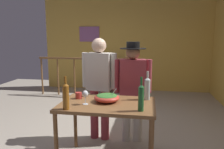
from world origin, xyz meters
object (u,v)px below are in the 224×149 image
Objects in this scene: framed_picture at (89,34)px; wine_bottle_clear at (147,88)px; wine_glass at (85,95)px; mug_red at (79,95)px; salad_bowl at (107,97)px; wine_bottle_amber at (66,96)px; serving_table at (108,110)px; wine_bottle_green at (141,97)px; person_standing_left at (99,81)px; person_standing_right at (132,84)px; stair_railing at (98,72)px; flat_screen_tv at (113,68)px; tv_console at (113,84)px.

wine_bottle_clear is (1.83, -3.86, -0.74)m from framed_picture.
mug_red is at bearing 124.06° from wine_glass.
framed_picture reaches higher than salad_bowl.
serving_table is at bearing 36.87° from wine_bottle_amber.
person_standing_left reaches higher than wine_bottle_green.
person_standing_right is at bearing 56.69° from wine_glass.
framed_picture is at bearing 108.08° from serving_table.
wine_bottle_amber is 0.24× the size of person_standing_left.
salad_bowl is 0.29m from wine_glass.
wine_glass is 0.11× the size of person_standing_left.
wine_bottle_green reaches higher than serving_table.
flat_screen_tv is at bearing 63.00° from stair_railing.
wine_bottle_clear is at bearing 24.70° from wine_glass.
wine_glass reaches higher than flat_screen_tv.
wine_bottle_amber is at bearing 49.27° from person_standing_right.
flat_screen_tv is at bearing 94.40° from wine_glass.
flat_screen_tv is at bearing -90.00° from tv_console.
mug_red is at bearing 168.71° from salad_bowl.
mug_red is 0.08× the size of person_standing_left.
person_standing_left reaches higher than wine_bottle_clear.
wine_bottle_green is at bearing -23.70° from mug_red.
salad_bowl is at bearing -160.03° from wine_bottle_clear.
framed_picture reaches higher than stair_railing.
framed_picture is 0.53× the size of serving_table.
person_standing_right is at bearing 55.79° from wine_bottle_amber.
flat_screen_tv is 4.11m from wine_bottle_amber.
wine_bottle_amber is 0.25× the size of person_standing_right.
mug_red is (0.14, -3.64, 0.13)m from flat_screen_tv.
person_standing_right reaches higher than wine_bottle_clear.
flat_screen_tv is 4.99× the size of mug_red.
person_standing_left is at bearing -72.45° from framed_picture.
salad_bowl is (0.85, -3.12, 0.20)m from stair_railing.
framed_picture is at bearing 101.73° from wine_bottle_amber.
salad_bowl is at bearing -81.86° from tv_console.
salad_bowl is at bearing -81.79° from flat_screen_tv.
stair_railing is 4.12× the size of flat_screen_tv.
wine_glass is (0.30, -3.91, 0.71)m from tv_console.
flat_screen_tv is at bearing 106.44° from wine_bottle_clear.
stair_railing is 3.65m from wine_bottle_green.
person_standing_left reaches higher than wine_bottle_amber.
stair_railing is 3.24m from salad_bowl.
salad_bowl is 0.55m from wine_bottle_clear.
serving_table is 0.73× the size of person_standing_left.
serving_table is 0.76× the size of person_standing_right.
framed_picture is 4.57m from wine_bottle_amber.
wine_bottle_clear reaches higher than serving_table.
tv_console is at bearing 90.00° from flat_screen_tv.
person_standing_right reaches higher than serving_table.
wine_bottle_green is at bearing -10.90° from wine_glass.
mug_red is 0.87m from person_standing_right.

